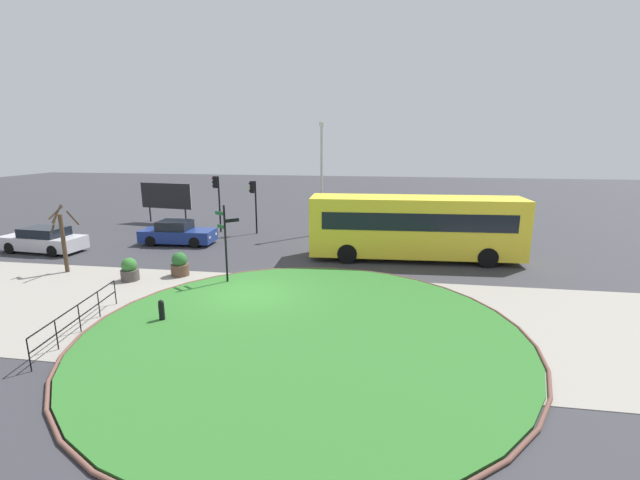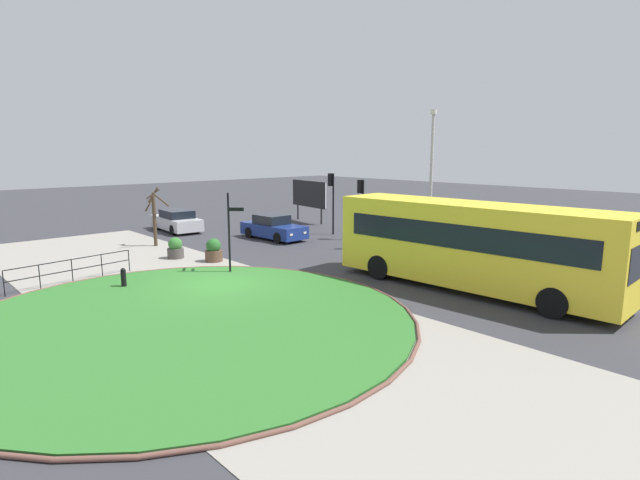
% 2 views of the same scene
% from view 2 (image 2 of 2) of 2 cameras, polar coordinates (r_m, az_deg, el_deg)
% --- Properties ---
extents(ground, '(120.00, 120.00, 0.00)m').
position_cam_2_polar(ground, '(20.12, -11.12, -5.15)').
color(ground, '#333338').
extents(sidewalk_paving, '(32.00, 8.79, 0.02)m').
position_cam_2_polar(sidewalk_paving, '(19.38, -15.19, -5.88)').
color(sidewalk_paving, gray).
rests_on(sidewalk_paving, ground).
extents(grass_island, '(14.11, 14.11, 0.10)m').
position_cam_2_polar(grass_island, '(16.36, -15.08, -8.73)').
color(grass_island, '#2D6B28').
rests_on(grass_island, ground).
extents(grass_kerb_ring, '(14.42, 14.42, 0.11)m').
position_cam_2_polar(grass_kerb_ring, '(16.36, -15.08, -8.71)').
color(grass_kerb_ring, brown).
rests_on(grass_kerb_ring, ground).
extents(signpost_directional, '(1.03, 0.51, 3.49)m').
position_cam_2_polar(signpost_directional, '(21.67, -10.16, 1.42)').
color(signpost_directional, black).
rests_on(signpost_directional, ground).
extents(bollard_foreground, '(0.20, 0.20, 0.82)m').
position_cam_2_polar(bollard_foreground, '(20.72, -21.28, -4.02)').
color(bollard_foreground, black).
rests_on(bollard_foreground, ground).
extents(railing_grass_edge, '(0.76, 4.89, 0.97)m').
position_cam_2_polar(railing_grass_edge, '(22.38, -26.20, -2.80)').
color(railing_grass_edge, black).
rests_on(railing_grass_edge, ground).
extents(bus_yellow, '(10.94, 2.95, 3.29)m').
position_cam_2_polar(bus_yellow, '(19.67, 16.74, -0.46)').
color(bus_yellow, yellow).
rests_on(bus_yellow, ground).
extents(car_near_lane, '(4.42, 1.90, 1.43)m').
position_cam_2_polar(car_near_lane, '(30.14, -5.30, 1.37)').
color(car_near_lane, navy).
rests_on(car_near_lane, ground).
extents(car_far_lane, '(4.70, 2.11, 1.40)m').
position_cam_2_polar(car_far_lane, '(34.20, -15.89, 2.08)').
color(car_far_lane, '#B7B7BC').
rests_on(car_far_lane, ground).
extents(traffic_light_near, '(0.49, 0.30, 3.80)m').
position_cam_2_polar(traffic_light_near, '(31.49, 1.31, 5.68)').
color(traffic_light_near, black).
rests_on(traffic_light_near, ground).
extents(traffic_light_far, '(0.49, 0.29, 3.52)m').
position_cam_2_polar(traffic_light_far, '(29.65, 4.66, 4.99)').
color(traffic_light_far, black).
rests_on(traffic_light_far, ground).
extents(lamppost_tall, '(0.32, 0.32, 7.25)m').
position_cam_2_polar(lamppost_tall, '(27.09, 12.43, 7.11)').
color(lamppost_tall, '#B7B7BC').
rests_on(lamppost_tall, ground).
extents(billboard_left, '(4.28, 0.75, 3.00)m').
position_cam_2_polar(billboard_left, '(37.08, -1.25, 5.15)').
color(billboard_left, black).
rests_on(billboard_left, ground).
extents(planter_near_signpost, '(0.82, 0.82, 1.12)m').
position_cam_2_polar(planter_near_signpost, '(24.44, -11.90, -1.23)').
color(planter_near_signpost, brown).
rests_on(planter_near_signpost, ground).
extents(planter_kerbside, '(0.78, 0.78, 1.05)m').
position_cam_2_polar(planter_kerbside, '(25.61, -15.99, -0.96)').
color(planter_kerbside, '#47423D').
rests_on(planter_kerbside, ground).
extents(street_tree_bare, '(1.23, 1.13, 3.22)m').
position_cam_2_polar(street_tree_bare, '(29.02, -18.16, 2.62)').
color(street_tree_bare, '#423323').
rests_on(street_tree_bare, ground).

